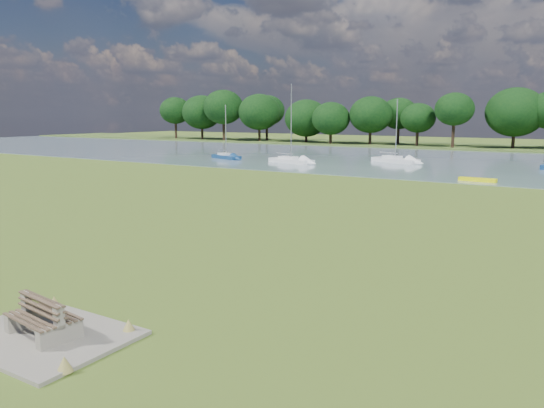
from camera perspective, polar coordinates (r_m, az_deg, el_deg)
The scene contains 10 objects.
ground at distance 25.01m, azimuth 3.92°, elevation -3.10°, with size 220.00×220.00×0.00m, color olive.
river at distance 64.82m, azimuth 21.66°, elevation 4.10°, with size 220.00×40.00×0.10m, color slate.
far_bank at distance 94.42m, azimuth 24.98°, elevation 5.41°, with size 220.00×20.00×0.40m, color #4C6626.
concrete_pad at distance 14.73m, azimuth -23.31°, elevation -12.93°, with size 4.20×3.20×0.10m, color gray.
bench_pair at distance 14.56m, azimuth -23.43°, elevation -11.23°, with size 2.02×1.35×1.02m.
kayak at distance 46.65m, azimuth 21.24°, elevation 2.46°, with size 2.94×0.69×0.29m, color #F2F107.
tree_line at distance 90.98m, azimuth 22.05°, elevation 9.18°, with size 131.24×8.15×9.86m.
sailboat_1 at distance 62.24m, azimuth 13.07°, elevation 4.78°, with size 6.06×3.67×7.12m.
sailboat_2 at distance 65.99m, azimuth -4.98°, elevation 5.23°, with size 5.01×3.02×6.57m.
sailboat_4 at distance 60.29m, azimuth 2.01°, elevation 4.87°, with size 6.12×3.26×8.78m.
Camera 1 is at (11.39, -21.57, 5.51)m, focal length 35.00 mm.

